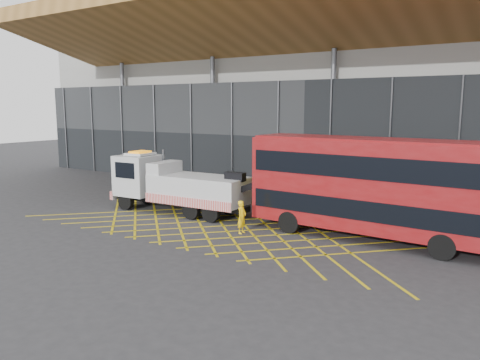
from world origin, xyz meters
The scene contains 6 objects.
ground_plane centered at (0.00, 0.00, 0.00)m, with size 120.00×120.00×0.00m, color #2A2A2C.
road_markings centered at (2.40, 0.00, 0.01)m, with size 21.56×7.16×0.01m.
construction_building centered at (1.92, 18.40, 8.98)m, with size 55.00×23.97×18.00m.
recovery_truck centered at (-1.88, 1.96, 1.65)m, with size 10.24×2.79×3.56m.
bus_towed centered at (9.68, 2.50, 2.64)m, with size 11.81×3.22×4.76m.
worker centered at (3.97, 0.15, 0.82)m, with size 0.60×0.39×1.63m, color yellow.
Camera 1 is at (16.05, -18.75, 6.23)m, focal length 35.00 mm.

